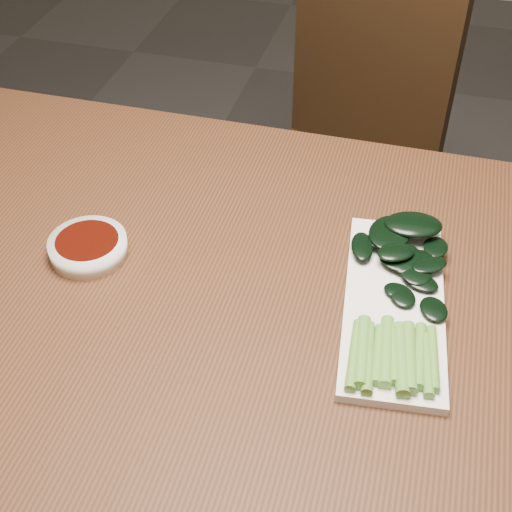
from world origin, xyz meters
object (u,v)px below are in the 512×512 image
(table, at_px, (262,322))
(serving_plate, at_px, (394,305))
(gai_lan, at_px, (400,290))
(chair_far, at_px, (339,159))
(sauce_bowl, at_px, (88,247))

(table, height_order, serving_plate, serving_plate)
(gai_lan, bearing_deg, table, -174.57)
(table, relative_size, chair_far, 1.57)
(table, bearing_deg, gai_lan, 5.43)
(chair_far, height_order, gai_lan, chair_far)
(sauce_bowl, xyz_separation_m, serving_plate, (0.44, 0.01, -0.01))
(sauce_bowl, distance_m, gai_lan, 0.44)
(gai_lan, bearing_deg, sauce_bowl, -177.65)
(table, distance_m, chair_far, 0.74)
(serving_plate, bearing_deg, table, -177.67)
(table, relative_size, serving_plate, 4.08)
(chair_far, relative_size, sauce_bowl, 7.91)
(table, height_order, chair_far, chair_far)
(chair_far, bearing_deg, table, -69.02)
(chair_far, xyz_separation_m, sauce_bowl, (-0.26, -0.72, 0.28))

